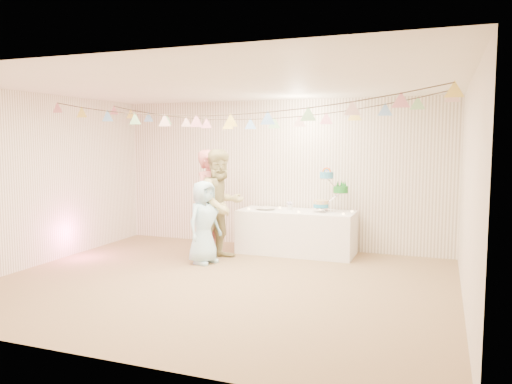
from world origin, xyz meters
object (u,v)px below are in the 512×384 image
(table, at_px, (296,232))
(person_child, at_px, (204,222))
(person_adult_b, at_px, (221,205))
(person_adult_a, at_px, (210,203))
(cake_stand, at_px, (330,190))

(table, relative_size, person_child, 1.51)
(person_child, bearing_deg, person_adult_b, -5.36)
(table, xyz_separation_m, person_adult_a, (-1.28, -0.65, 0.51))
(person_adult_a, relative_size, person_child, 1.36)
(person_adult_b, bearing_deg, cake_stand, -33.00)
(cake_stand, bearing_deg, person_child, -144.80)
(table, height_order, person_child, person_child)
(table, distance_m, person_child, 1.65)
(table, xyz_separation_m, person_adult_b, (-1.01, -0.80, 0.52))
(person_adult_a, relative_size, person_adult_b, 0.99)
(person_adult_a, height_order, person_child, person_adult_a)
(cake_stand, xyz_separation_m, person_adult_a, (-1.83, -0.70, -0.22))
(person_adult_b, xyz_separation_m, person_child, (-0.14, -0.34, -0.24))
(table, bearing_deg, person_adult_b, -141.52)
(table, distance_m, person_adult_a, 1.52)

